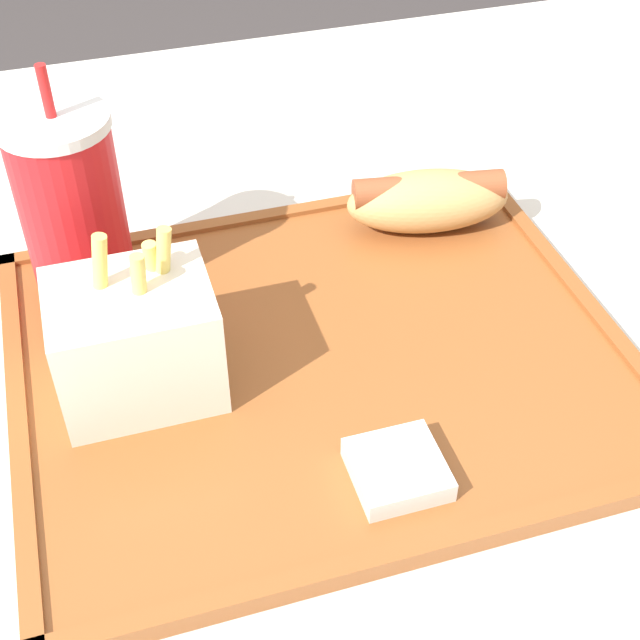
{
  "coord_description": "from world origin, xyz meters",
  "views": [
    {
      "loc": [
        -0.15,
        -0.45,
        1.17
      ],
      "look_at": [
        -0.02,
        -0.04,
        0.78
      ],
      "focal_mm": 50.0,
      "sensor_mm": 36.0,
      "label": 1
    }
  ],
  "objects_px": {
    "hot_dog_far": "(428,199)",
    "sauce_cup_mayo": "(398,469)",
    "soda_cup": "(72,207)",
    "fries_carton": "(136,339)"
  },
  "relations": [
    {
      "from": "fries_carton",
      "to": "sauce_cup_mayo",
      "type": "xyz_separation_m",
      "value": [
        0.13,
        -0.12,
        -0.03
      ]
    },
    {
      "from": "soda_cup",
      "to": "sauce_cup_mayo",
      "type": "bearing_deg",
      "value": -56.19
    },
    {
      "from": "soda_cup",
      "to": "fries_carton",
      "type": "distance_m",
      "value": 0.12
    },
    {
      "from": "fries_carton",
      "to": "sauce_cup_mayo",
      "type": "distance_m",
      "value": 0.18
    },
    {
      "from": "fries_carton",
      "to": "sauce_cup_mayo",
      "type": "height_order",
      "value": "fries_carton"
    },
    {
      "from": "soda_cup",
      "to": "hot_dog_far",
      "type": "xyz_separation_m",
      "value": [
        0.27,
        -0.0,
        -0.04
      ]
    },
    {
      "from": "soda_cup",
      "to": "hot_dog_far",
      "type": "distance_m",
      "value": 0.27
    },
    {
      "from": "hot_dog_far",
      "to": "sauce_cup_mayo",
      "type": "relative_size",
      "value": 2.56
    },
    {
      "from": "sauce_cup_mayo",
      "to": "soda_cup",
      "type": "bearing_deg",
      "value": 123.81
    },
    {
      "from": "soda_cup",
      "to": "hot_dog_far",
      "type": "height_order",
      "value": "soda_cup"
    }
  ]
}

